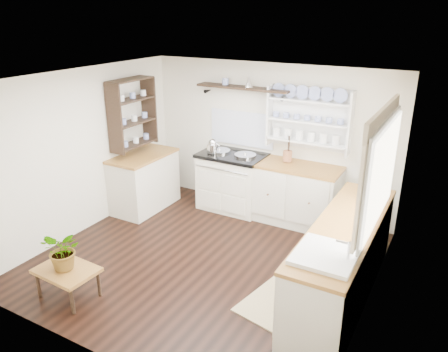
% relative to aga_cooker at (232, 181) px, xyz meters
% --- Properties ---
extents(floor, '(4.00, 3.80, 0.01)m').
position_rel_aga_cooker_xyz_m(floor, '(0.47, -1.57, -0.47)').
color(floor, black).
rests_on(floor, ground).
extents(wall_back, '(4.00, 0.02, 2.30)m').
position_rel_aga_cooker_xyz_m(wall_back, '(0.47, 0.33, 0.68)').
color(wall_back, silver).
rests_on(wall_back, ground).
extents(wall_right, '(0.02, 3.80, 2.30)m').
position_rel_aga_cooker_xyz_m(wall_right, '(2.47, -1.57, 0.68)').
color(wall_right, silver).
rests_on(wall_right, ground).
extents(wall_left, '(0.02, 3.80, 2.30)m').
position_rel_aga_cooker_xyz_m(wall_left, '(-1.53, -1.57, 0.68)').
color(wall_left, silver).
rests_on(wall_left, ground).
extents(ceiling, '(4.00, 3.80, 0.01)m').
position_rel_aga_cooker_xyz_m(ceiling, '(0.47, -1.57, 1.83)').
color(ceiling, white).
rests_on(ceiling, wall_back).
extents(window, '(0.08, 1.55, 1.22)m').
position_rel_aga_cooker_xyz_m(window, '(2.41, -1.42, 1.10)').
color(window, white).
rests_on(window, wall_right).
extents(aga_cooker, '(1.03, 0.71, 0.95)m').
position_rel_aga_cooker_xyz_m(aga_cooker, '(0.00, 0.00, 0.00)').
color(aga_cooker, white).
rests_on(aga_cooker, floor).
extents(back_cabinets, '(1.27, 0.63, 0.90)m').
position_rel_aga_cooker_xyz_m(back_cabinets, '(1.07, 0.03, -0.01)').
color(back_cabinets, beige).
rests_on(back_cabinets, floor).
extents(right_cabinets, '(0.62, 2.43, 0.90)m').
position_rel_aga_cooker_xyz_m(right_cabinets, '(2.17, -1.47, -0.01)').
color(right_cabinets, beige).
rests_on(right_cabinets, floor).
extents(belfast_sink, '(0.55, 0.60, 0.45)m').
position_rel_aga_cooker_xyz_m(belfast_sink, '(2.17, -2.22, 0.33)').
color(belfast_sink, white).
rests_on(belfast_sink, right_cabinets).
extents(left_cabinets, '(0.62, 1.13, 0.90)m').
position_rel_aga_cooker_xyz_m(left_cabinets, '(-1.23, -0.67, -0.01)').
color(left_cabinets, beige).
rests_on(left_cabinets, floor).
extents(plate_rack, '(1.20, 0.22, 0.90)m').
position_rel_aga_cooker_xyz_m(plate_rack, '(1.12, 0.29, 1.09)').
color(plate_rack, white).
rests_on(plate_rack, wall_back).
extents(high_shelf, '(1.50, 0.29, 0.16)m').
position_rel_aga_cooker_xyz_m(high_shelf, '(0.07, 0.21, 1.44)').
color(high_shelf, black).
rests_on(high_shelf, wall_back).
extents(left_shelving, '(0.28, 0.80, 1.05)m').
position_rel_aga_cooker_xyz_m(left_shelving, '(-1.37, -0.67, 1.08)').
color(left_shelving, black).
rests_on(left_shelving, wall_left).
extents(kettle, '(0.18, 0.18, 0.22)m').
position_rel_aga_cooker_xyz_m(kettle, '(-0.28, -0.12, 0.57)').
color(kettle, silver).
rests_on(kettle, aga_cooker).
extents(utensil_crock, '(0.14, 0.14, 0.16)m').
position_rel_aga_cooker_xyz_m(utensil_crock, '(0.87, 0.11, 0.52)').
color(utensil_crock, brown).
rests_on(utensil_crock, back_cabinets).
extents(center_table, '(0.68, 0.50, 0.36)m').
position_rel_aga_cooker_xyz_m(center_table, '(-0.47, -2.97, -0.15)').
color(center_table, brown).
rests_on(center_table, floor).
extents(potted_plant, '(0.46, 0.42, 0.47)m').
position_rel_aga_cooker_xyz_m(potted_plant, '(-0.47, -2.97, 0.12)').
color(potted_plant, '#3F7233').
rests_on(potted_plant, center_table).
extents(floor_rug, '(0.70, 0.94, 0.02)m').
position_rel_aga_cooker_xyz_m(floor_rug, '(1.58, -1.95, -0.46)').
color(floor_rug, '#9B8C5A').
rests_on(floor_rug, floor).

